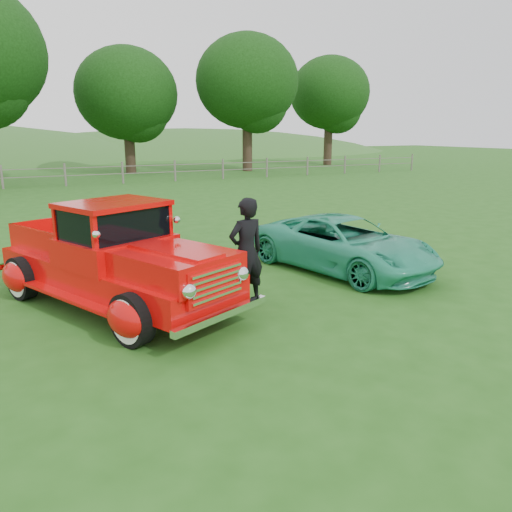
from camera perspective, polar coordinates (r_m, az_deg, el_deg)
name	(u,v)px	position (r m, az deg, el deg)	size (l,w,h in m)	color
ground	(231,333)	(7.40, -2.86, -8.78)	(140.00, 140.00, 0.00)	#215215
fence_line	(65,175)	(28.49, -20.97, 8.67)	(48.00, 0.12, 1.20)	#665F56
tree_near_east	(127,94)	(36.17, -14.58, 17.50)	(6.80, 6.80, 8.33)	#2F2017
tree_mid_east	(247,82)	(36.92, -1.03, 19.30)	(7.20, 7.20, 9.44)	#2F2017
tree_far_east	(330,93)	(43.97, 8.42, 17.93)	(6.60, 6.60, 8.86)	#2F2017
red_pickup	(115,260)	(8.57, -15.85, -0.48)	(3.67, 5.26, 1.78)	black
teal_sedan	(344,244)	(10.62, 10.03, 1.36)	(1.89, 4.10, 1.14)	#28A27C
man	(246,251)	(8.37, -1.12, 0.53)	(0.66, 0.44, 1.82)	black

